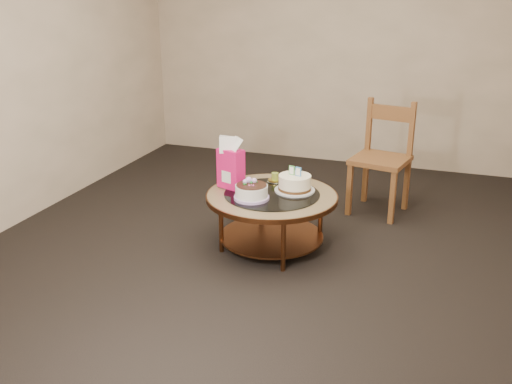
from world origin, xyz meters
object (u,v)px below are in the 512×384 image
(cream_cake, at_px, (295,183))
(gift_bag, at_px, (231,163))
(decorated_cake, at_px, (251,192))
(coffee_table, at_px, (272,203))
(dining_chair, at_px, (382,157))

(cream_cake, distance_m, gift_bag, 0.52)
(decorated_cake, xyz_separation_m, cream_cake, (0.26, 0.27, 0.01))
(decorated_cake, height_order, cream_cake, cream_cake)
(decorated_cake, bearing_deg, cream_cake, 46.51)
(gift_bag, bearing_deg, coffee_table, 15.87)
(coffee_table, distance_m, decorated_cake, 0.23)
(coffee_table, bearing_deg, cream_cake, 37.06)
(gift_bag, bearing_deg, decorated_cake, -18.03)
(decorated_cake, relative_size, gift_bag, 0.66)
(cream_cake, xyz_separation_m, gift_bag, (-0.50, -0.09, 0.14))
(cream_cake, height_order, gift_bag, gift_bag)
(decorated_cake, relative_size, dining_chair, 0.27)
(coffee_table, height_order, cream_cake, cream_cake)
(cream_cake, xyz_separation_m, dining_chair, (0.55, 0.97, -0.01))
(dining_chair, bearing_deg, coffee_table, -110.94)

